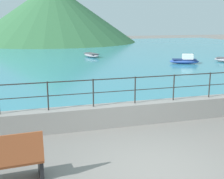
{
  "coord_description": "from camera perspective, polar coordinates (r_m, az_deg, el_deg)",
  "views": [
    {
      "loc": [
        -2.73,
        -5.8,
        3.38
      ],
      "look_at": [
        0.06,
        3.7,
        1.1
      ],
      "focal_mm": 47.92,
      "sensor_mm": 36.0,
      "label": 1
    }
  ],
  "objects": [
    {
      "name": "bench_main",
      "position": [
        6.76,
        -20.32,
        -12.57
      ],
      "size": [
        1.73,
        0.65,
        1.13
      ],
      "color": "#9E4C28",
      "rests_on": "ground"
    },
    {
      "name": "ground_plane",
      "position": [
        7.25,
        8.11,
        -14.98
      ],
      "size": [
        120.0,
        120.0,
        0.0
      ],
      "primitive_type": "plane",
      "color": "slate"
    },
    {
      "name": "railing",
      "position": [
        9.63,
        0.5,
        0.55
      ],
      "size": [
        18.44,
        0.04,
        0.9
      ],
      "color": "#282623",
      "rests_on": "promenade_wall"
    },
    {
      "name": "boat_1",
      "position": [
        24.48,
        13.74,
        5.44
      ],
      "size": [
        2.47,
        1.71,
        0.76
      ],
      "color": "#2D4C9E",
      "rests_on": "lake_water"
    },
    {
      "name": "hill_main",
      "position": [
        50.14,
        -11.23,
        14.08
      ],
      "size": [
        26.67,
        26.67,
        9.11
      ],
      "primitive_type": "cone",
      "color": "#33663D",
      "rests_on": "ground"
    },
    {
      "name": "lake_water",
      "position": [
        31.93,
        -11.47,
        6.7
      ],
      "size": [
        64.0,
        44.32,
        0.06
      ],
      "primitive_type": "cube",
      "color": "teal",
      "rests_on": "ground"
    },
    {
      "name": "boat_0",
      "position": [
        28.18,
        -3.94,
        6.58
      ],
      "size": [
        1.45,
        2.45,
        0.36
      ],
      "color": "gray",
      "rests_on": "lake_water"
    },
    {
      "name": "promenade_wall",
      "position": [
        9.88,
        0.49,
        -4.89
      ],
      "size": [
        20.0,
        0.56,
        0.7
      ],
      "primitive_type": "cube",
      "color": "gray",
      "rests_on": "ground"
    }
  ]
}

